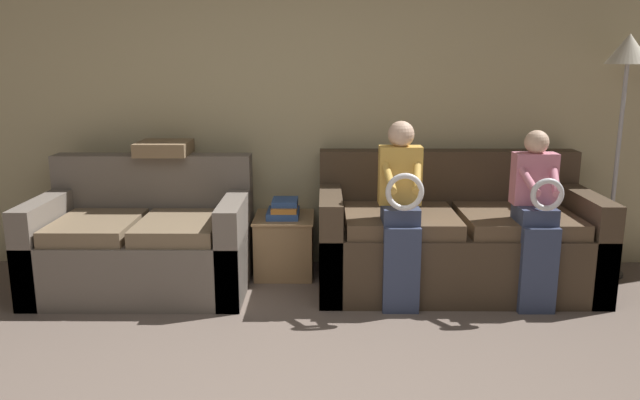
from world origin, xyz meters
TOP-DOWN VIEW (x-y plane):
  - wall_back at (0.00, 2.74)m, footprint 7.53×0.06m
  - couch_main at (1.07, 2.20)m, footprint 2.00×0.98m
  - couch_side at (-1.21, 2.12)m, footprint 1.51×0.95m
  - child_left_seated at (0.62, 1.78)m, footprint 0.29×0.38m
  - child_right_seated at (1.52, 1.78)m, footprint 0.29×0.37m
  - side_shelf at (-0.20, 2.43)m, footprint 0.46×0.51m
  - book_stack at (-0.20, 2.43)m, footprint 0.24×0.32m
  - floor_lamp at (2.33, 2.41)m, footprint 0.32×0.32m
  - throw_pillow at (-1.12, 2.45)m, footprint 0.39×0.39m

SIDE VIEW (x-z plane):
  - side_shelf at x=-0.20m, z-range 0.01..0.47m
  - couch_side at x=-1.21m, z-range -0.14..0.81m
  - couch_main at x=1.07m, z-range -0.14..0.83m
  - book_stack at x=-0.20m, z-range 0.46..0.59m
  - child_right_seated at x=1.52m, z-range 0.06..1.26m
  - child_left_seated at x=0.62m, z-range 0.07..1.33m
  - throw_pillow at x=-1.12m, z-range 0.95..1.05m
  - wall_back at x=0.00m, z-range 0.00..2.55m
  - floor_lamp at x=2.33m, z-range 0.65..2.49m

